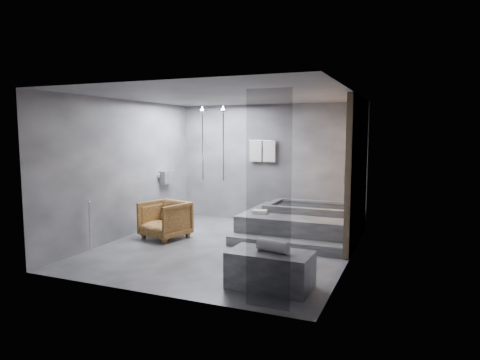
% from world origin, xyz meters
% --- Properties ---
extents(room, '(5.00, 5.04, 2.82)m').
position_xyz_m(room, '(0.40, 0.24, 1.73)').
color(room, '#323235').
rests_on(room, ground).
extents(tub_deck, '(2.20, 2.00, 0.50)m').
position_xyz_m(tub_deck, '(1.05, 1.45, 0.25)').
color(tub_deck, '#38383B').
rests_on(tub_deck, ground).
extents(tub_step, '(2.20, 0.36, 0.18)m').
position_xyz_m(tub_step, '(1.05, 0.27, 0.09)').
color(tub_step, '#38383B').
rests_on(tub_step, ground).
extents(concrete_bench, '(1.16, 0.66, 0.51)m').
position_xyz_m(concrete_bench, '(1.43, -1.68, 0.26)').
color(concrete_bench, '#353538').
rests_on(concrete_bench, ground).
extents(driftwood_chair, '(1.01, 1.02, 0.76)m').
position_xyz_m(driftwood_chair, '(-1.44, 0.16, 0.38)').
color(driftwood_chair, '#482B12').
rests_on(driftwood_chair, ground).
extents(rolled_towel, '(0.48, 0.26, 0.16)m').
position_xyz_m(rolled_towel, '(1.46, -1.66, 0.60)').
color(rolled_towel, white).
rests_on(rolled_towel, concrete_bench).
extents(deck_towel, '(0.31, 0.25, 0.07)m').
position_xyz_m(deck_towel, '(0.34, 0.91, 0.54)').
color(deck_towel, white).
rests_on(deck_towel, tub_deck).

